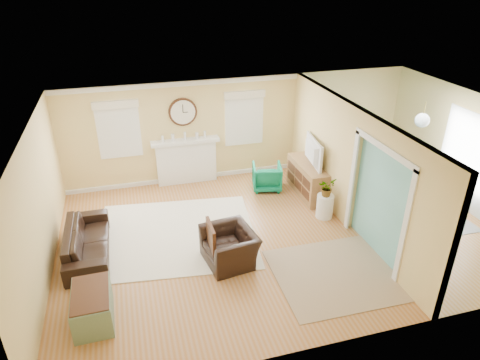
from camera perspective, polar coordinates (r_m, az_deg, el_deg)
name	(u,v)px	position (r m, az deg, el deg)	size (l,w,h in m)	color
floor	(280,232)	(9.14, 5.38, -6.94)	(9.00, 9.00, 0.00)	#A26027
wall_back	(242,127)	(11.11, 0.23, 7.04)	(9.00, 0.02, 2.60)	#EBC67F
wall_front	(361,271)	(6.22, 15.79, -11.59)	(9.00, 0.02, 2.60)	#EBC67F
wall_left	(38,208)	(8.16, -25.31, -3.45)	(0.02, 6.00, 2.60)	#EBC67F
wall_right	(472,153)	(10.86, 28.56, 3.19)	(0.02, 6.00, 2.60)	#EBC67F
ceiling	(286,114)	(8.00, 6.18, 8.74)	(9.00, 6.00, 0.02)	white
partition	(345,160)	(9.30, 13.89, 2.55)	(0.17, 6.00, 2.60)	#EBC67F
fireplace	(186,160)	(10.97, -7.17, 2.61)	(1.70, 0.30, 1.17)	white
wall_clock	(183,112)	(10.61, -7.63, 8.98)	(0.70, 0.07, 0.70)	#4C2919
window_left	(118,125)	(10.57, -15.94, 7.01)	(1.05, 0.13, 1.42)	white
window_right	(244,114)	(10.96, 0.55, 8.75)	(1.05, 0.13, 1.42)	white
french_doors	(468,161)	(10.90, 28.16, 2.21)	(0.06, 1.70, 2.20)	white
pendant	(422,120)	(9.60, 23.13, 7.33)	(0.30, 0.30, 0.55)	gold
rug_cream	(176,234)	(9.12, -8.53, -7.18)	(3.24, 2.81, 0.02)	#EEE5C7
rug_jute	(341,273)	(8.23, 13.37, -11.96)	(2.44, 1.99, 0.01)	tan
rug_grey	(397,206)	(10.67, 20.25, -3.27)	(2.27, 2.84, 0.01)	gray
sofa	(87,241)	(8.83, -19.70, -7.69)	(1.99, 0.78, 0.58)	black
eames_chair	(230,247)	(8.11, -1.39, -8.88)	(1.01, 0.88, 0.66)	black
green_chair	(267,177)	(10.68, 3.60, 0.44)	(0.69, 0.71, 0.65)	#037C43
trunk	(93,306)	(7.35, -19.06, -15.63)	(0.60, 0.97, 0.55)	gray
credenza	(308,179)	(10.50, 9.03, 0.13)	(0.51, 1.51, 0.80)	#A07948
tv	(309,152)	(10.20, 9.23, 3.72)	(1.10, 0.14, 0.64)	black
garden_stool	(325,206)	(9.67, 11.24, -3.44)	(0.37, 0.37, 0.54)	white
potted_plant	(327,187)	(9.44, 11.49, -0.96)	(0.36, 0.31, 0.40)	#337F33
dining_table	(400,195)	(10.54, 20.50, -1.89)	(1.70, 0.95, 0.60)	#4C2919
dining_chair_n	(379,168)	(11.20, 18.10, 1.52)	(0.45, 0.45, 0.89)	gray
dining_chair_s	(430,208)	(9.62, 24.05, -3.45)	(0.51, 0.51, 1.00)	gray
dining_chair_w	(377,191)	(10.01, 17.82, -1.46)	(0.49, 0.49, 0.91)	white
dining_chair_e	(428,183)	(10.83, 23.75, -0.32)	(0.41, 0.41, 0.91)	gray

